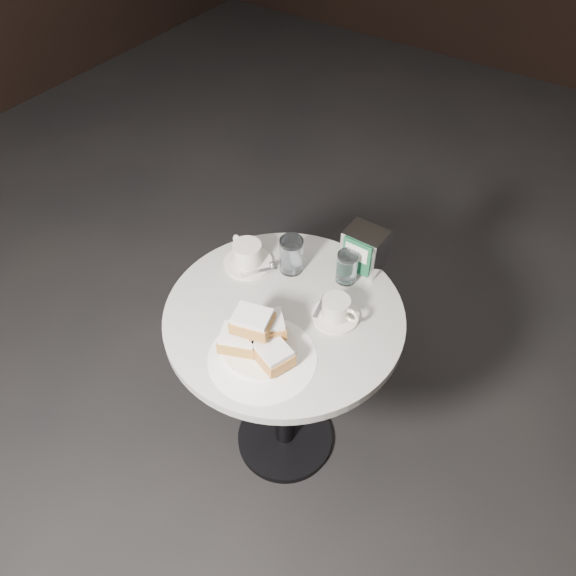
{
  "coord_description": "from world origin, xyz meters",
  "views": [
    {
      "loc": [
        0.6,
        -0.88,
        1.97
      ],
      "look_at": [
        0.0,
        0.02,
        0.83
      ],
      "focal_mm": 35.0,
      "sensor_mm": 36.0,
      "label": 1
    }
  ],
  "objects_px": {
    "cafe_table": "(284,354)",
    "napkin_dispenser": "(364,249)",
    "water_glass_left": "(291,255)",
    "beignet_plate": "(258,338)",
    "coffee_cup_right": "(336,310)",
    "water_glass_right": "(347,267)",
    "coffee_cup_left": "(247,255)"
  },
  "relations": [
    {
      "from": "coffee_cup_right",
      "to": "napkin_dispenser",
      "type": "xyz_separation_m",
      "value": [
        -0.04,
        0.23,
        0.04
      ]
    },
    {
      "from": "coffee_cup_left",
      "to": "cafe_table",
      "type": "bearing_deg",
      "value": -3.27
    },
    {
      "from": "water_glass_right",
      "to": "beignet_plate",
      "type": "bearing_deg",
      "value": -99.57
    },
    {
      "from": "beignet_plate",
      "to": "water_glass_right",
      "type": "height_order",
      "value": "beignet_plate"
    },
    {
      "from": "beignet_plate",
      "to": "coffee_cup_left",
      "type": "xyz_separation_m",
      "value": [
        -0.23,
        0.25,
        -0.01
      ]
    },
    {
      "from": "cafe_table",
      "to": "water_glass_left",
      "type": "relative_size",
      "value": 6.32
    },
    {
      "from": "cafe_table",
      "to": "napkin_dispenser",
      "type": "xyz_separation_m",
      "value": [
        0.09,
        0.3,
        0.27
      ]
    },
    {
      "from": "coffee_cup_left",
      "to": "water_glass_right",
      "type": "distance_m",
      "value": 0.31
    },
    {
      "from": "coffee_cup_right",
      "to": "water_glass_right",
      "type": "xyz_separation_m",
      "value": [
        -0.05,
        0.15,
        0.02
      ]
    },
    {
      "from": "cafe_table",
      "to": "water_glass_right",
      "type": "distance_m",
      "value": 0.34
    },
    {
      "from": "cafe_table",
      "to": "beignet_plate",
      "type": "height_order",
      "value": "beignet_plate"
    },
    {
      "from": "water_glass_left",
      "to": "napkin_dispenser",
      "type": "height_order",
      "value": "napkin_dispenser"
    },
    {
      "from": "beignet_plate",
      "to": "napkin_dispenser",
      "type": "xyz_separation_m",
      "value": [
        0.07,
        0.45,
        0.02
      ]
    },
    {
      "from": "beignet_plate",
      "to": "water_glass_right",
      "type": "bearing_deg",
      "value": 80.43
    },
    {
      "from": "beignet_plate",
      "to": "coffee_cup_right",
      "type": "relative_size",
      "value": 1.54
    },
    {
      "from": "coffee_cup_left",
      "to": "water_glass_right",
      "type": "bearing_deg",
      "value": 44.44
    },
    {
      "from": "water_glass_left",
      "to": "napkin_dispenser",
      "type": "xyz_separation_m",
      "value": [
        0.18,
        0.13,
        0.01
      ]
    },
    {
      "from": "coffee_cup_left",
      "to": "coffee_cup_right",
      "type": "distance_m",
      "value": 0.34
    },
    {
      "from": "coffee_cup_left",
      "to": "napkin_dispenser",
      "type": "distance_m",
      "value": 0.36
    },
    {
      "from": "coffee_cup_left",
      "to": "water_glass_left",
      "type": "distance_m",
      "value": 0.14
    },
    {
      "from": "coffee_cup_right",
      "to": "water_glass_left",
      "type": "bearing_deg",
      "value": 158.95
    },
    {
      "from": "coffee_cup_left",
      "to": "water_glass_left",
      "type": "height_order",
      "value": "water_glass_left"
    },
    {
      "from": "coffee_cup_right",
      "to": "water_glass_right",
      "type": "height_order",
      "value": "water_glass_right"
    },
    {
      "from": "cafe_table",
      "to": "coffee_cup_left",
      "type": "distance_m",
      "value": 0.33
    },
    {
      "from": "beignet_plate",
      "to": "coffee_cup_right",
      "type": "bearing_deg",
      "value": 62.29
    },
    {
      "from": "beignet_plate",
      "to": "napkin_dispenser",
      "type": "distance_m",
      "value": 0.45
    },
    {
      "from": "napkin_dispenser",
      "to": "coffee_cup_right",
      "type": "bearing_deg",
      "value": -79.43
    },
    {
      "from": "cafe_table",
      "to": "napkin_dispenser",
      "type": "height_order",
      "value": "napkin_dispenser"
    },
    {
      "from": "coffee_cup_right",
      "to": "water_glass_left",
      "type": "xyz_separation_m",
      "value": [
        -0.22,
        0.09,
        0.03
      ]
    },
    {
      "from": "water_glass_right",
      "to": "napkin_dispenser",
      "type": "xyz_separation_m",
      "value": [
        0.01,
        0.08,
        0.02
      ]
    },
    {
      "from": "cafe_table",
      "to": "beignet_plate",
      "type": "xyz_separation_m",
      "value": [
        0.02,
        -0.15,
        0.25
      ]
    },
    {
      "from": "beignet_plate",
      "to": "water_glass_left",
      "type": "height_order",
      "value": "beignet_plate"
    }
  ]
}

